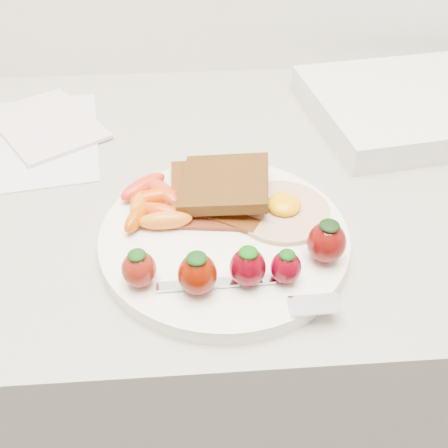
{
  "coord_description": "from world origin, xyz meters",
  "views": [
    {
      "loc": [
        -0.02,
        1.16,
        1.28
      ],
      "look_at": [
        0.0,
        1.56,
        0.93
      ],
      "focal_mm": 40.0,
      "sensor_mm": 36.0,
      "label": 1
    }
  ],
  "objects": [
    {
      "name": "fork",
      "position": [
        0.03,
        1.47,
        0.92
      ],
      "size": [
        0.17,
        0.05,
        0.0
      ],
      "color": "silver",
      "rests_on": "plate"
    },
    {
      "name": "plate",
      "position": [
        0.0,
        1.56,
        0.91
      ],
      "size": [
        0.27,
        0.27,
        0.02
      ],
      "primitive_type": "cylinder",
      "color": "white",
      "rests_on": "counter"
    },
    {
      "name": "fried_egg",
      "position": [
        0.07,
        1.59,
        0.92
      ],
      "size": [
        0.13,
        0.13,
        0.02
      ],
      "color": "beige",
      "rests_on": "plate"
    },
    {
      "name": "baby_carrots",
      "position": [
        -0.07,
        1.6,
        0.93
      ],
      "size": [
        0.09,
        0.11,
        0.02
      ],
      "color": "#DB4800",
      "rests_on": "plate"
    },
    {
      "name": "appliance",
      "position": [
        0.32,
        1.82,
        0.92
      ],
      "size": [
        0.35,
        0.3,
        0.04
      ],
      "primitive_type": "cube",
      "rotation": [
        0.0,
        0.0,
        0.14
      ],
      "color": "silver",
      "rests_on": "counter"
    },
    {
      "name": "counter",
      "position": [
        0.0,
        1.7,
        0.45
      ],
      "size": [
        2.0,
        0.6,
        0.9
      ],
      "primitive_type": "cube",
      "color": "gray",
      "rests_on": "ground"
    },
    {
      "name": "paper_sheet",
      "position": [
        -0.25,
        1.79,
        0.9
      ],
      "size": [
        0.22,
        0.27,
        0.0
      ],
      "primitive_type": "cube",
      "rotation": [
        0.0,
        0.0,
        0.15
      ],
      "color": "silver",
      "rests_on": "counter"
    },
    {
      "name": "toast_lower",
      "position": [
        -0.01,
        1.63,
        0.93
      ],
      "size": [
        0.09,
        0.09,
        0.01
      ],
      "primitive_type": "cube",
      "rotation": [
        0.0,
        0.0,
        0.01
      ],
      "color": "#4D1D0A",
      "rests_on": "plate"
    },
    {
      "name": "strawberries",
      "position": [
        0.02,
        1.49,
        0.94
      ],
      "size": [
        0.22,
        0.07,
        0.05
      ],
      "color": "maroon",
      "rests_on": "plate"
    },
    {
      "name": "toast_upper",
      "position": [
        0.01,
        1.62,
        0.94
      ],
      "size": [
        0.11,
        0.11,
        0.02
      ],
      "primitive_type": "cube",
      "rotation": [
        0.0,
        -0.1,
        -0.14
      ],
      "color": "black",
      "rests_on": "toast_lower"
    },
    {
      "name": "bacon_strips",
      "position": [
        -0.01,
        1.58,
        0.92
      ],
      "size": [
        0.11,
        0.06,
        0.01
      ],
      "color": "#4E2010",
      "rests_on": "plate"
    },
    {
      "name": "notepad",
      "position": [
        -0.24,
        1.83,
        0.91
      ],
      "size": [
        0.2,
        0.22,
        0.01
      ],
      "primitive_type": "cube",
      "rotation": [
        0.0,
        0.0,
        0.59
      ],
      "color": "silver",
      "rests_on": "paper_sheet"
    }
  ]
}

